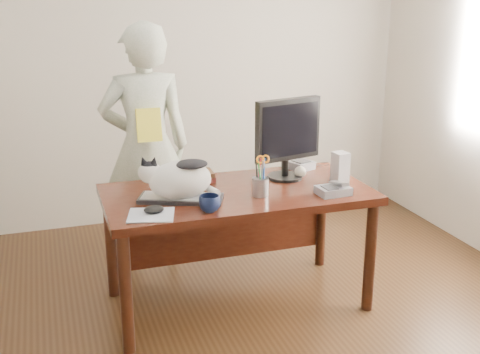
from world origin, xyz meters
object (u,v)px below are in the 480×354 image
(speaker, at_px, (340,167))
(book_stack, at_px, (195,176))
(pen_cup, at_px, (261,185))
(baseball, at_px, (300,172))
(cat, at_px, (178,178))
(keyboard, at_px, (181,198))
(mouse, at_px, (154,209))
(phone, at_px, (334,190))
(person, at_px, (146,147))
(desk, at_px, (234,209))
(coffee_mug, at_px, (210,204))
(calculator, at_px, (298,164))
(monitor, at_px, (288,134))

(speaker, xyz_separation_m, book_stack, (-0.87, 0.28, -0.06))
(book_stack, bearing_deg, pen_cup, -55.61)
(baseball, bearing_deg, cat, -167.37)
(keyboard, xyz_separation_m, book_stack, (0.17, 0.32, 0.02))
(keyboard, relative_size, book_stack, 2.15)
(mouse, distance_m, baseball, 1.08)
(phone, xyz_separation_m, person, (-0.93, 1.05, 0.08))
(desk, height_order, coffee_mug, coffee_mug)
(baseball, bearing_deg, person, 142.38)
(pen_cup, distance_m, phone, 0.44)
(pen_cup, distance_m, mouse, 0.66)
(person, bearing_deg, coffee_mug, 100.05)
(desk, distance_m, calculator, 0.62)
(speaker, xyz_separation_m, calculator, (-0.13, 0.35, -0.07))
(speaker, xyz_separation_m, baseball, (-0.20, 0.15, -0.06))
(person, bearing_deg, cat, 94.16)
(keyboard, distance_m, phone, 0.90)
(monitor, height_order, person, person)
(keyboard, xyz_separation_m, mouse, (-0.19, -0.17, 0.01))
(person, bearing_deg, mouse, 84.32)
(pen_cup, bearing_deg, person, 118.70)
(desk, relative_size, speaker, 8.48)
(speaker, bearing_deg, keyboard, 174.61)
(pen_cup, xyz_separation_m, person, (-0.51, 0.93, 0.04))
(phone, bearing_deg, monitor, 108.92)
(desk, bearing_deg, pen_cup, -64.90)
(coffee_mug, height_order, speaker, speaker)
(mouse, bearing_deg, pen_cup, 23.35)
(baseball, bearing_deg, keyboard, -166.91)
(mouse, distance_m, phone, 1.07)
(book_stack, bearing_deg, calculator, 2.63)
(monitor, distance_m, coffee_mug, 0.80)
(baseball, bearing_deg, pen_cup, -145.03)
(pen_cup, height_order, baseball, pen_cup)
(pen_cup, xyz_separation_m, book_stack, (-0.30, 0.39, -0.03))
(baseball, bearing_deg, desk, -174.49)
(keyboard, relative_size, calculator, 2.22)
(cat, bearing_deg, monitor, 36.92)
(monitor, distance_m, speaker, 0.39)
(desk, relative_size, person, 0.93)
(mouse, xyz_separation_m, speaker, (1.22, 0.21, 0.07))
(mouse, height_order, baseball, baseball)
(monitor, bearing_deg, cat, -178.92)
(coffee_mug, relative_size, phone, 0.61)
(person, bearing_deg, speaker, 144.54)
(pen_cup, xyz_separation_m, baseball, (0.37, 0.26, -0.03))
(person, bearing_deg, book_stack, 113.55)
(mouse, height_order, book_stack, book_stack)
(monitor, xyz_separation_m, mouse, (-0.92, -0.36, -0.27))
(speaker, distance_m, calculator, 0.38)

